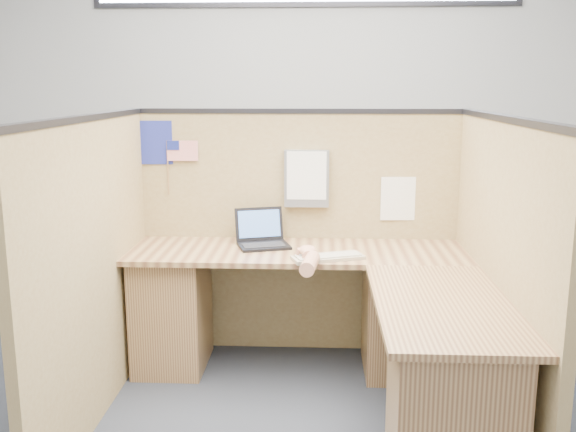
# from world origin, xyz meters

# --- Properties ---
(floor) EXTENTS (5.00, 5.00, 0.00)m
(floor) POSITION_xyz_m (0.00, 0.00, 0.00)
(floor) COLOR #1E222B
(floor) RESTS_ON ground
(wall_back) EXTENTS (5.00, 0.00, 5.00)m
(wall_back) POSITION_xyz_m (0.00, 2.25, 1.40)
(wall_back) COLOR #9C9FA1
(wall_back) RESTS_ON floor
(wall_front) EXTENTS (5.00, 0.00, 5.00)m
(wall_front) POSITION_xyz_m (0.00, -2.25, 1.40)
(wall_front) COLOR #9C9FA1
(wall_front) RESTS_ON floor
(cubicle_partitions) EXTENTS (2.06, 1.83, 1.53)m
(cubicle_partitions) POSITION_xyz_m (0.00, 0.43, 0.77)
(cubicle_partitions) COLOR olive
(cubicle_partitions) RESTS_ON floor
(l_desk) EXTENTS (1.95, 1.75, 0.73)m
(l_desk) POSITION_xyz_m (0.18, 0.29, 0.39)
(l_desk) COLOR brown
(l_desk) RESTS_ON floor
(laptop) EXTENTS (0.34, 0.36, 0.21)m
(laptop) POSITION_xyz_m (-0.20, 0.79, 0.78)
(laptop) COLOR black
(laptop) RESTS_ON l_desk
(keyboard) EXTENTS (0.42, 0.26, 0.03)m
(keyboard) POSITION_xyz_m (0.18, 0.48, 0.74)
(keyboard) COLOR tan
(keyboard) RESTS_ON l_desk
(mouse) EXTENTS (0.12, 0.08, 0.05)m
(mouse) POSITION_xyz_m (0.06, 0.48, 0.75)
(mouse) COLOR silver
(mouse) RESTS_ON l_desk
(hand_forearm) EXTENTS (0.12, 0.41, 0.09)m
(hand_forearm) POSITION_xyz_m (0.07, 0.33, 0.77)
(hand_forearm) COLOR tan
(hand_forearm) RESTS_ON l_desk
(blue_poster) EXTENTS (0.20, 0.01, 0.27)m
(blue_poster) POSITION_xyz_m (-0.88, 0.97, 1.32)
(blue_poster) COLOR navy
(blue_poster) RESTS_ON cubicle_partitions
(american_flag) EXTENTS (0.19, 0.01, 0.33)m
(american_flag) POSITION_xyz_m (-0.74, 0.96, 1.26)
(american_flag) COLOR olive
(american_flag) RESTS_ON cubicle_partitions
(file_holder) EXTENTS (0.27, 0.05, 0.35)m
(file_holder) POSITION_xyz_m (0.05, 0.94, 1.11)
(file_holder) COLOR slate
(file_holder) RESTS_ON cubicle_partitions
(paper_left) EXTENTS (0.24, 0.04, 0.31)m
(paper_left) POSITION_xyz_m (0.00, 0.97, 1.13)
(paper_left) COLOR white
(paper_left) RESTS_ON cubicle_partitions
(paper_right) EXTENTS (0.21, 0.01, 0.27)m
(paper_right) POSITION_xyz_m (0.61, 0.97, 0.99)
(paper_right) COLOR white
(paper_right) RESTS_ON cubicle_partitions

